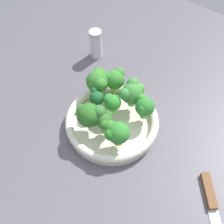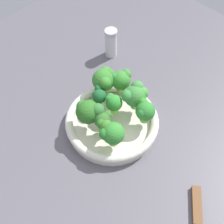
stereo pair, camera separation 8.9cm
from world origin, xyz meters
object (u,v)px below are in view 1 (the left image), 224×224
at_px(broccoli_floret_1, 106,122).
at_px(broccoli_floret_2, 117,133).
at_px(bowl, 112,123).
at_px(broccoli_floret_4, 112,103).
at_px(broccoli_floret_0, 132,92).
at_px(broccoli_floret_5, 115,79).
at_px(pepper_shaker, 96,44).
at_px(broccoli_floret_7, 96,98).
at_px(broccoli_floret_6, 90,114).
at_px(knife, 213,210).
at_px(broccoli_floret_3, 98,81).
at_px(broccoli_floret_8, 144,106).

bearing_deg(broccoli_floret_1, broccoli_floret_2, 74.30).
xyz_separation_m(bowl, broccoli_floret_4, (-0.02, -0.01, 0.06)).
bearing_deg(broccoli_floret_0, broccoli_floret_1, -2.39).
height_order(broccoli_floret_5, pepper_shaker, broccoli_floret_5).
relative_size(broccoli_floret_4, broccoli_floret_7, 1.05).
height_order(broccoli_floret_6, broccoli_floret_7, broccoli_floret_6).
bearing_deg(knife, bowl, -100.17).
distance_m(broccoli_floret_5, knife, 0.43).
bearing_deg(broccoli_floret_4, broccoli_floret_6, -16.62).
bearing_deg(broccoli_floret_2, broccoli_floret_3, -128.63).
bearing_deg(broccoli_floret_6, pepper_shaker, -146.11).
xyz_separation_m(broccoli_floret_1, broccoli_floret_4, (-0.06, -0.03, -0.00)).
height_order(broccoli_floret_2, broccoli_floret_3, broccoli_floret_3).
bearing_deg(pepper_shaker, broccoli_floret_5, 53.13).
height_order(broccoli_floret_7, knife, broccoli_floret_7).
bearing_deg(broccoli_floret_1, bowl, -166.66).
distance_m(broccoli_floret_1, broccoli_floret_6, 0.05).
relative_size(broccoli_floret_4, knife, 0.29).
bearing_deg(broccoli_floret_3, broccoli_floret_5, 135.61).
relative_size(broccoli_floret_2, pepper_shaker, 0.71).
xyz_separation_m(bowl, knife, (0.06, 0.34, -0.02)).
relative_size(broccoli_floret_6, knife, 0.35).
bearing_deg(pepper_shaker, broccoli_floret_1, 41.23).
relative_size(broccoli_floret_1, broccoli_floret_8, 0.94).
relative_size(broccoli_floret_4, pepper_shaker, 0.62).
bearing_deg(broccoli_floret_1, knife, 86.73).
xyz_separation_m(broccoli_floret_8, pepper_shaker, (-0.15, -0.28, -0.03)).
bearing_deg(broccoli_floret_7, broccoli_floret_3, -150.35).
xyz_separation_m(broccoli_floret_1, broccoli_floret_7, (-0.05, -0.07, -0.00)).
distance_m(broccoli_floret_2, broccoli_floret_5, 0.18).
bearing_deg(broccoli_floret_3, broccoli_floret_6, 25.24).
height_order(broccoli_floret_1, broccoli_floret_6, broccoli_floret_6).
bearing_deg(pepper_shaker, bowl, 45.12).
relative_size(broccoli_floret_2, knife, 0.32).
height_order(broccoli_floret_0, knife, broccoli_floret_0).
height_order(broccoli_floret_3, broccoli_floret_5, broccoli_floret_3).
bearing_deg(knife, broccoli_floret_0, -112.79).
distance_m(bowl, broccoli_floret_1, 0.07).
distance_m(broccoli_floret_8, knife, 0.31).
xyz_separation_m(broccoli_floret_0, broccoli_floret_3, (0.02, -0.10, -0.00)).
bearing_deg(broccoli_floret_7, broccoli_floret_2, 60.03).
relative_size(broccoli_floret_5, broccoli_floret_8, 1.07).
bearing_deg(broccoli_floret_5, broccoli_floret_3, -44.39).
xyz_separation_m(broccoli_floret_3, broccoli_floret_8, (-0.00, 0.15, -0.01)).
bearing_deg(broccoli_floret_3, bowl, 56.51).
bearing_deg(broccoli_floret_1, broccoli_floret_8, 151.64).
relative_size(broccoli_floret_8, pepper_shaker, 0.66).
distance_m(broccoli_floret_0, knife, 0.37).
height_order(broccoli_floret_0, broccoli_floret_2, broccoli_floret_0).
relative_size(bowl, broccoli_floret_6, 3.33).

